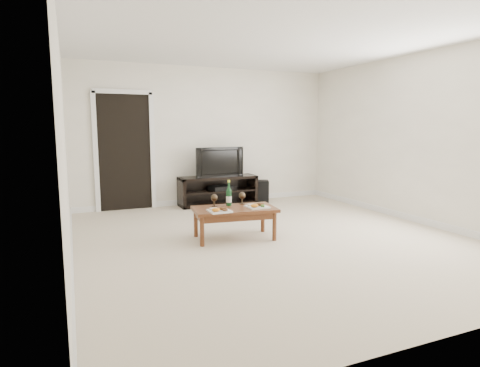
% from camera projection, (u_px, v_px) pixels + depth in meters
% --- Properties ---
extents(floor, '(5.50, 5.50, 0.00)m').
position_uv_depth(floor, '(273.00, 238.00, 5.37)').
color(floor, beige).
rests_on(floor, ground).
extents(back_wall, '(5.00, 0.04, 2.60)m').
position_uv_depth(back_wall, '(207.00, 136.00, 7.71)').
color(back_wall, white).
rests_on(back_wall, ground).
extents(ceiling, '(5.00, 5.50, 0.04)m').
position_uv_depth(ceiling, '(275.00, 35.00, 5.00)').
color(ceiling, white).
rests_on(ceiling, back_wall).
extents(doorway, '(0.90, 0.02, 2.05)m').
position_uv_depth(doorway, '(125.00, 153.00, 7.12)').
color(doorway, black).
rests_on(doorway, ground).
extents(media_console, '(1.49, 0.45, 0.55)m').
position_uv_depth(media_console, '(218.00, 191.00, 7.65)').
color(media_console, black).
rests_on(media_console, ground).
extents(television, '(0.98, 0.24, 0.56)m').
position_uv_depth(television, '(218.00, 162.00, 7.58)').
color(television, black).
rests_on(television, media_console).
extents(av_receiver, '(0.45, 0.37, 0.08)m').
position_uv_depth(av_receiver, '(220.00, 188.00, 7.66)').
color(av_receiver, black).
rests_on(av_receiver, media_console).
extents(subwoofer, '(0.37, 0.37, 0.43)m').
position_uv_depth(subwoofer, '(261.00, 191.00, 7.99)').
color(subwoofer, black).
rests_on(subwoofer, ground).
extents(coffee_table, '(1.15, 0.72, 0.42)m').
position_uv_depth(coffee_table, '(234.00, 223.00, 5.34)').
color(coffee_table, brown).
rests_on(coffee_table, ground).
extents(plate_left, '(0.27, 0.27, 0.07)m').
position_uv_depth(plate_left, '(219.00, 209.00, 5.06)').
color(plate_left, white).
rests_on(plate_left, coffee_table).
extents(plate_right, '(0.27, 0.27, 0.07)m').
position_uv_depth(plate_right, '(257.00, 205.00, 5.32)').
color(plate_right, white).
rests_on(plate_right, coffee_table).
extents(wine_bottle, '(0.07, 0.07, 0.35)m').
position_uv_depth(wine_bottle, '(229.00, 193.00, 5.44)').
color(wine_bottle, '#0F3718').
rests_on(wine_bottle, coffee_table).
extents(goblet_left, '(0.09, 0.09, 0.17)m').
position_uv_depth(goblet_left, '(214.00, 200.00, 5.38)').
color(goblet_left, '#31261B').
rests_on(goblet_left, coffee_table).
extents(goblet_right, '(0.09, 0.09, 0.17)m').
position_uv_depth(goblet_right, '(242.00, 198.00, 5.55)').
color(goblet_right, '#31261B').
rests_on(goblet_right, coffee_table).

